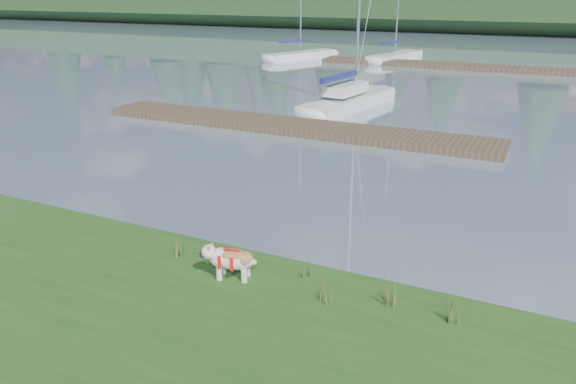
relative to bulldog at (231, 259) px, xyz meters
The scene contains 15 objects.
ground 32.62m from the bulldog, 91.01° to the left, with size 200.00×200.00×0.00m, color #8498AD.
ridge 75.63m from the bulldog, 90.44° to the left, with size 200.00×20.00×5.00m, color #1C3319.
bulldog is the anchor object (origin of this frame).
sailboat_main 17.51m from the bulldog, 102.70° to the left, with size 2.47×7.82×11.18m.
dock_near 12.49m from the bulldog, 111.52° to the left, with size 16.00×2.00×0.30m, color #4C3D2C.
dock_far 32.65m from the bulldog, 87.50° to the left, with size 26.00×2.20×0.30m, color #4C3D2C.
sailboat_bg_0 35.88m from the bulldog, 112.29° to the left, with size 3.98×7.39×10.75m.
sailboat_bg_1 36.14m from the bulldog, 101.02° to the left, with size 2.83×7.46×10.99m.
weed_0 0.55m from the bulldog, 144.81° to the left, with size 0.17×0.14×0.66m.
weed_1 1.31m from the bulldog, 26.72° to the left, with size 0.17×0.14×0.40m.
weed_2 2.76m from the bulldog, ahead, with size 0.17×0.14×0.64m.
weed_3 1.39m from the bulldog, 169.12° to the left, with size 0.17×0.14×0.59m.
weed_4 1.81m from the bulldog, ahead, with size 0.17×0.14×0.47m.
weed_5 3.77m from the bulldog, ahead, with size 0.17×0.14×0.61m.
mud_lip 1.33m from the bulldog, 119.73° to the left, with size 60.00×0.50×0.14m, color #33281C.
Camera 1 is at (5.34, -10.06, 5.15)m, focal length 35.00 mm.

